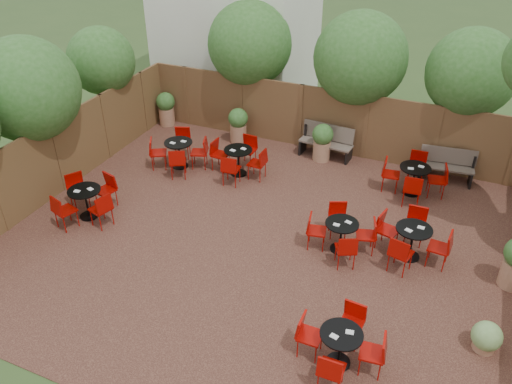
% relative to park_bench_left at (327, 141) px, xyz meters
% --- Properties ---
extents(ground, '(80.00, 80.00, 0.00)m').
position_rel_park_bench_left_xyz_m(ground, '(0.03, -4.63, -0.52)').
color(ground, '#354F23').
rests_on(ground, ground).
extents(courtyard_paving, '(12.00, 10.00, 0.02)m').
position_rel_park_bench_left_xyz_m(courtyard_paving, '(0.03, -4.63, -0.51)').
color(courtyard_paving, '#3A1E18').
rests_on(courtyard_paving, ground).
extents(fence_back, '(12.00, 0.08, 2.00)m').
position_rel_park_bench_left_xyz_m(fence_back, '(0.03, 0.37, 0.48)').
color(fence_back, brown).
rests_on(fence_back, ground).
extents(fence_left, '(0.08, 10.00, 2.00)m').
position_rel_park_bench_left_xyz_m(fence_left, '(-5.97, -4.63, 0.48)').
color(fence_left, brown).
rests_on(fence_left, ground).
extents(overhang_foliage, '(15.59, 10.85, 2.69)m').
position_rel_park_bench_left_xyz_m(overhang_foliage, '(-2.30, -1.87, 2.23)').
color(overhang_foliage, '#2B5C1D').
rests_on(overhang_foliage, ground).
extents(park_bench_left, '(1.63, 0.66, 0.98)m').
position_rel_park_bench_left_xyz_m(park_bench_left, '(0.00, 0.00, 0.00)').
color(park_bench_left, brown).
rests_on(park_bench_left, courtyard_paving).
extents(park_bench_right, '(1.53, 0.65, 0.92)m').
position_rel_park_bench_left_xyz_m(park_bench_right, '(3.44, -0.01, -0.03)').
color(park_bench_right, brown).
rests_on(park_bench_right, courtyard_paving).
extents(bistro_tables, '(9.27, 7.80, 0.92)m').
position_rel_park_bench_left_xyz_m(bistro_tables, '(-0.14, -3.62, -0.05)').
color(bistro_tables, black).
rests_on(bistro_tables, courtyard_paving).
extents(planters, '(11.43, 4.57, 1.17)m').
position_rel_park_bench_left_xyz_m(planters, '(-0.62, -1.17, 0.11)').
color(planters, '#9A6A4D').
rests_on(planters, courtyard_paving).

